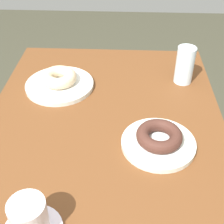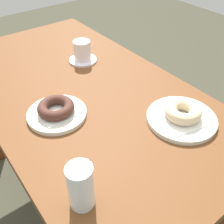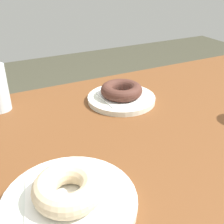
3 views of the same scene
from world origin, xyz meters
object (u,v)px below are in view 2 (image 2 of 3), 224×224
at_px(donut_chocolate_ring, 56,107).
at_px(water_glass, 81,186).
at_px(donut_sugar_ring, 183,111).
at_px(plate_sugar_ring, 181,119).
at_px(plate_chocolate_ring, 57,114).
at_px(coffee_cup, 82,52).

height_order(donut_chocolate_ring, water_glass, water_glass).
bearing_deg(donut_chocolate_ring, donut_sugar_ring, -130.65).
xyz_separation_m(plate_sugar_ring, donut_sugar_ring, (0.00, -0.00, 0.03)).
xyz_separation_m(plate_chocolate_ring, coffee_cup, (0.26, -0.27, 0.03)).
height_order(plate_chocolate_ring, water_glass, water_glass).
height_order(donut_chocolate_ring, coffee_cup, coffee_cup).
bearing_deg(plate_sugar_ring, water_glass, 97.71).
bearing_deg(donut_chocolate_ring, plate_sugar_ring, -130.65).
height_order(water_glass, coffee_cup, water_glass).
bearing_deg(plate_chocolate_ring, water_glass, 162.06).
bearing_deg(donut_sugar_ring, plate_sugar_ring, 90.00).
height_order(donut_chocolate_ring, donut_sugar_ring, donut_sugar_ring).
xyz_separation_m(donut_sugar_ring, water_glass, (-0.06, 0.41, 0.03)).
distance_m(plate_chocolate_ring, plate_sugar_ring, 0.41).
bearing_deg(plate_sugar_ring, donut_chocolate_ring, 49.35).
height_order(plate_sugar_ring, coffee_cup, coffee_cup).
relative_size(plate_sugar_ring, coffee_cup, 1.86).
bearing_deg(donut_sugar_ring, plate_chocolate_ring, 49.35).
distance_m(water_glass, coffee_cup, 0.69).
relative_size(donut_chocolate_ring, water_glass, 0.95).
distance_m(donut_chocolate_ring, plate_sugar_ring, 0.41).
bearing_deg(plate_chocolate_ring, donut_sugar_ring, -130.65).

